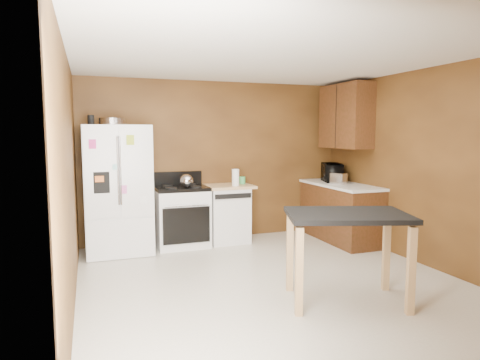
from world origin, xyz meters
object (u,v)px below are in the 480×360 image
pen_cup (91,120)px  green_canister (242,180)px  gas_range (182,216)px  dishwasher (227,213)px  toaster (339,178)px  roasting_pan (113,122)px  island (347,227)px  microwave (332,173)px  paper_towel (236,177)px  kettle (187,181)px  refrigerator (118,190)px

pen_cup → green_canister: 2.42m
gas_range → dishwasher: 0.72m
dishwasher → toaster: bearing=-17.3°
roasting_pan → pen_cup: (-0.28, -0.01, 0.02)m
roasting_pan → pen_cup: 0.28m
green_canister → island: green_canister is taller
microwave → gas_range: bearing=103.8°
green_canister → toaster: toaster is taller
paper_towel → gas_range: (-0.82, 0.11, -0.56)m
roasting_pan → dishwasher: bearing=3.9°
kettle → dishwasher: 0.88m
pen_cup → toaster: (3.62, -0.40, -0.88)m
roasting_pan → green_canister: roasting_pan is taller
roasting_pan → refrigerator: 0.95m
microwave → gas_range: 2.53m
pen_cup → toaster: 3.75m
refrigerator → island: refrigerator is taller
paper_towel → pen_cup: bearing=179.6°
refrigerator → roasting_pan: bearing=-145.5°
dishwasher → pen_cup: bearing=-176.4°
roasting_pan → microwave: 3.51m
dishwasher → island: size_ratio=0.66×
paper_towel → island: 2.59m
paper_towel → toaster: 1.62m
gas_range → dishwasher: (0.72, 0.02, -0.01)m
green_canister → refrigerator: (-1.91, -0.16, -0.05)m
microwave → refrigerator: bearing=106.0°
green_canister → kettle: bearing=-165.3°
gas_range → refrigerator: bearing=-176.2°
toaster → microwave: microwave is taller
toaster → refrigerator: bearing=149.4°
microwave → dishwasher: 1.85m
pen_cup → paper_towel: (2.05, -0.01, -0.85)m
roasting_pan → gas_range: bearing=5.4°
gas_range → roasting_pan: bearing=-174.6°
gas_range → paper_towel: bearing=-7.9°
kettle → dishwasher: (0.67, 0.18, -0.55)m
toaster → dishwasher: (-1.67, 0.52, -0.53)m
refrigerator → gas_range: size_ratio=1.64×
roasting_pan → paper_towel: (1.77, -0.02, -0.83)m
pen_cup → refrigerator: (0.32, 0.04, -0.97)m
refrigerator → island: (2.01, -2.61, -0.14)m
green_canister → refrigerator: bearing=-175.3°
gas_range → green_canister: bearing=5.5°
pen_cup → refrigerator: bearing=6.7°
kettle → toaster: size_ratio=0.85×
refrigerator → toaster: bearing=-7.5°
refrigerator → green_canister: bearing=4.7°
green_canister → toaster: (1.39, -0.59, 0.04)m
pen_cup → dishwasher: (1.95, 0.12, -1.41)m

